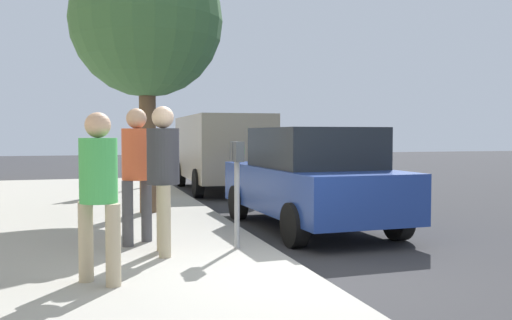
{
  "coord_description": "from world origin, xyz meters",
  "views": [
    {
      "loc": [
        -5.72,
        2.34,
        1.66
      ],
      "look_at": [
        1.62,
        0.15,
        1.3
      ],
      "focal_mm": 39.29,
      "sensor_mm": 36.0,
      "label": 1
    }
  ],
  "objects_px": {
    "pedestrian_bystander": "(99,184)",
    "parked_van_far": "(221,148)",
    "parked_sedan_near": "(311,178)",
    "traffic_signal": "(149,102)",
    "parking_officer": "(137,163)",
    "street_tree": "(147,22)",
    "parking_meter": "(237,172)",
    "pedestrian_at_meter": "(163,166)"
  },
  "relations": [
    {
      "from": "pedestrian_bystander",
      "to": "parked_sedan_near",
      "type": "relative_size",
      "value": 0.39
    },
    {
      "from": "parked_sedan_near",
      "to": "parked_van_far",
      "type": "xyz_separation_m",
      "value": [
        6.96,
        0.0,
        0.36
      ]
    },
    {
      "from": "parking_meter",
      "to": "traffic_signal",
      "type": "height_order",
      "value": "traffic_signal"
    },
    {
      "from": "parking_officer",
      "to": "street_tree",
      "type": "relative_size",
      "value": 0.36
    },
    {
      "from": "pedestrian_bystander",
      "to": "parking_officer",
      "type": "height_order",
      "value": "parking_officer"
    },
    {
      "from": "parking_officer",
      "to": "parked_van_far",
      "type": "distance_m",
      "value": 8.76
    },
    {
      "from": "parking_officer",
      "to": "traffic_signal",
      "type": "relative_size",
      "value": 0.52
    },
    {
      "from": "street_tree",
      "to": "traffic_signal",
      "type": "bearing_deg",
      "value": -6.09
    },
    {
      "from": "parking_meter",
      "to": "parked_sedan_near",
      "type": "relative_size",
      "value": 0.32
    },
    {
      "from": "parking_meter",
      "to": "pedestrian_bystander",
      "type": "relative_size",
      "value": 0.82
    },
    {
      "from": "parked_van_far",
      "to": "traffic_signal",
      "type": "distance_m",
      "value": 2.45
    },
    {
      "from": "parking_meter",
      "to": "pedestrian_at_meter",
      "type": "height_order",
      "value": "pedestrian_at_meter"
    },
    {
      "from": "street_tree",
      "to": "traffic_signal",
      "type": "height_order",
      "value": "street_tree"
    },
    {
      "from": "pedestrian_bystander",
      "to": "parked_sedan_near",
      "type": "xyz_separation_m",
      "value": [
        3.24,
        -3.61,
        -0.27
      ]
    },
    {
      "from": "parked_sedan_near",
      "to": "parked_van_far",
      "type": "distance_m",
      "value": 6.96
    },
    {
      "from": "pedestrian_bystander",
      "to": "traffic_signal",
      "type": "relative_size",
      "value": 0.48
    },
    {
      "from": "parked_sedan_near",
      "to": "parked_van_far",
      "type": "bearing_deg",
      "value": 0.02
    },
    {
      "from": "parked_van_far",
      "to": "pedestrian_bystander",
      "type": "bearing_deg",
      "value": 160.52
    },
    {
      "from": "parked_sedan_near",
      "to": "traffic_signal",
      "type": "relative_size",
      "value": 1.24
    },
    {
      "from": "pedestrian_bystander",
      "to": "parked_sedan_near",
      "type": "height_order",
      "value": "pedestrian_bystander"
    },
    {
      "from": "traffic_signal",
      "to": "parking_officer",
      "type": "bearing_deg",
      "value": 173.06
    },
    {
      "from": "pedestrian_bystander",
      "to": "parked_van_far",
      "type": "relative_size",
      "value": 0.33
    },
    {
      "from": "parking_meter",
      "to": "pedestrian_at_meter",
      "type": "xyz_separation_m",
      "value": [
        -0.09,
        0.98,
        0.1
      ]
    },
    {
      "from": "traffic_signal",
      "to": "pedestrian_bystander",
      "type": "bearing_deg",
      "value": 171.45
    },
    {
      "from": "pedestrian_at_meter",
      "to": "street_tree",
      "type": "bearing_deg",
      "value": 90.17
    },
    {
      "from": "pedestrian_at_meter",
      "to": "traffic_signal",
      "type": "height_order",
      "value": "traffic_signal"
    },
    {
      "from": "parking_meter",
      "to": "parked_van_far",
      "type": "height_order",
      "value": "parked_van_far"
    },
    {
      "from": "parked_sedan_near",
      "to": "parking_officer",
      "type": "bearing_deg",
      "value": 112.13
    },
    {
      "from": "traffic_signal",
      "to": "street_tree",
      "type": "bearing_deg",
      "value": 173.91
    },
    {
      "from": "pedestrian_bystander",
      "to": "traffic_signal",
      "type": "height_order",
      "value": "traffic_signal"
    },
    {
      "from": "parking_meter",
      "to": "pedestrian_at_meter",
      "type": "relative_size",
      "value": 0.76
    },
    {
      "from": "parking_officer",
      "to": "street_tree",
      "type": "distance_m",
      "value": 4.02
    },
    {
      "from": "pedestrian_bystander",
      "to": "parked_sedan_near",
      "type": "distance_m",
      "value": 4.85
    },
    {
      "from": "parking_officer",
      "to": "pedestrian_bystander",
      "type": "bearing_deg",
      "value": -61.81
    },
    {
      "from": "parked_sedan_near",
      "to": "pedestrian_bystander",
      "type": "bearing_deg",
      "value": 131.9
    },
    {
      "from": "pedestrian_bystander",
      "to": "parking_officer",
      "type": "distance_m",
      "value": 2.06
    },
    {
      "from": "pedestrian_at_meter",
      "to": "parked_van_far",
      "type": "xyz_separation_m",
      "value": [
        8.96,
        -2.81,
        -0.0
      ]
    },
    {
      "from": "parking_officer",
      "to": "parked_van_far",
      "type": "xyz_separation_m",
      "value": [
        8.2,
        -3.07,
        -0.01
      ]
    },
    {
      "from": "pedestrian_at_meter",
      "to": "traffic_signal",
      "type": "xyz_separation_m",
      "value": [
        9.04,
        -0.75,
        1.31
      ]
    },
    {
      "from": "pedestrian_at_meter",
      "to": "parked_sedan_near",
      "type": "xyz_separation_m",
      "value": [
        2.01,
        -2.81,
        -0.37
      ]
    },
    {
      "from": "pedestrian_at_meter",
      "to": "parked_van_far",
      "type": "bearing_deg",
      "value": 75.66
    },
    {
      "from": "pedestrian_at_meter",
      "to": "parking_officer",
      "type": "xyz_separation_m",
      "value": [
        0.76,
        0.26,
        0.0
      ]
    }
  ]
}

